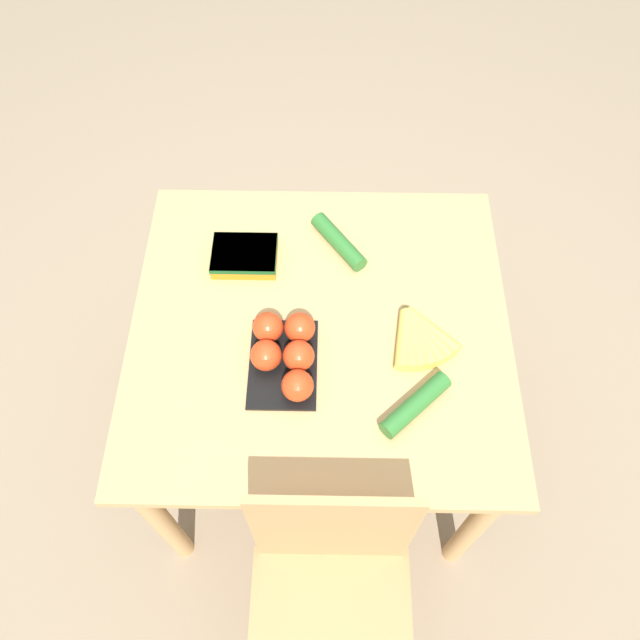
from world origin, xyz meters
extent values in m
plane|color=gray|center=(0.00, 0.00, 0.00)|extent=(12.00, 12.00, 0.00)
cube|color=tan|center=(0.00, 0.00, 0.76)|extent=(1.03, 0.98, 0.03)
cylinder|color=tan|center=(-0.45, -0.43, 0.37)|extent=(0.06, 0.06, 0.75)
cylinder|color=tan|center=(0.45, -0.43, 0.37)|extent=(0.06, 0.06, 0.75)
cylinder|color=tan|center=(-0.45, 0.43, 0.37)|extent=(0.06, 0.06, 0.75)
cylinder|color=tan|center=(0.45, 0.43, 0.37)|extent=(0.06, 0.06, 0.75)
cube|color=tan|center=(-0.04, 0.71, 0.45)|extent=(0.42, 0.40, 0.03)
cube|color=tan|center=(-0.04, 0.52, 0.71)|extent=(0.39, 0.02, 0.49)
cylinder|color=tan|center=(0.14, 0.54, 0.22)|extent=(0.04, 0.04, 0.44)
cylinder|color=tan|center=(-0.22, 0.54, 0.22)|extent=(0.04, 0.04, 0.44)
sphere|color=brown|center=(-0.23, -0.04, 0.80)|extent=(0.03, 0.03, 0.03)
cylinder|color=#CCC651|center=(-0.22, 0.05, 0.80)|extent=(0.06, 0.18, 0.04)
cylinder|color=#CCC651|center=(-0.24, 0.05, 0.80)|extent=(0.04, 0.17, 0.04)
cylinder|color=#CCC651|center=(-0.25, 0.05, 0.80)|extent=(0.07, 0.18, 0.04)
cylinder|color=#CCC651|center=(-0.26, 0.04, 0.80)|extent=(0.09, 0.18, 0.04)
cylinder|color=#CCC651|center=(-0.28, 0.04, 0.80)|extent=(0.12, 0.17, 0.04)
cylinder|color=#CCC651|center=(-0.29, 0.03, 0.80)|extent=(0.14, 0.16, 0.04)
cylinder|color=#CCC651|center=(-0.30, 0.02, 0.80)|extent=(0.15, 0.14, 0.04)
cube|color=black|center=(0.09, 0.12, 0.78)|extent=(0.18, 0.26, 0.01)
sphere|color=red|center=(0.05, 0.04, 0.83)|extent=(0.08, 0.08, 0.08)
sphere|color=red|center=(0.14, 0.04, 0.83)|extent=(0.08, 0.08, 0.08)
sphere|color=red|center=(0.05, 0.12, 0.83)|extent=(0.08, 0.08, 0.08)
sphere|color=red|center=(0.14, 0.12, 0.83)|extent=(0.08, 0.08, 0.08)
sphere|color=red|center=(0.05, 0.20, 0.83)|extent=(0.08, 0.08, 0.08)
cube|color=orange|center=(0.22, -0.22, 0.80)|extent=(0.18, 0.14, 0.04)
cube|color=#145123|center=(0.22, -0.22, 0.81)|extent=(0.19, 0.14, 0.01)
cylinder|color=#2D702D|center=(-0.05, -0.27, 0.80)|extent=(0.16, 0.20, 0.05)
cylinder|color=#2D702D|center=(-0.24, 0.24, 0.80)|extent=(0.19, 0.18, 0.05)
camera|label=1|loc=(-0.01, 0.87, 2.23)|focal=35.00mm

